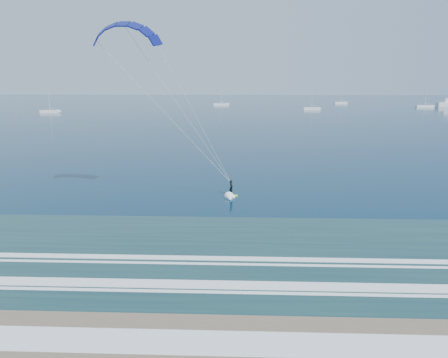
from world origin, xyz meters
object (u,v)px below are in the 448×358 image
Objects in this scene: sailboat_0 at (50,111)px; sailboat_2 at (312,108)px; kitesurfer_rig at (183,113)px; sailboat_3 at (341,103)px; sailboat_4 at (425,106)px; sailboat_1 at (221,104)px.

sailboat_0 is 1.01× the size of sailboat_2.
kitesurfer_rig is at bearing -104.50° from sailboat_2.
sailboat_3 is 0.86× the size of sailboat_4.
sailboat_1 is 1.05× the size of sailboat_2.
sailboat_1 is 79.79m from sailboat_3.
sailboat_4 is at bearing -48.02° from sailboat_3.
sailboat_0 is at bearing -167.89° from sailboat_2.
sailboat_2 is 69.23m from sailboat_4.
sailboat_3 is (149.83, 88.13, -0.00)m from sailboat_0.
sailboat_0 reaches higher than sailboat_2.
sailboat_3 is at bearing 30.46° from sailboat_0.
sailboat_0 is 0.96× the size of sailboat_1.
sailboat_0 is 173.83m from sailboat_3.
sailboat_2 is at bearing -115.48° from sailboat_3.
sailboat_1 is 0.94× the size of sailboat_4.
sailboat_4 is at bearing 14.64° from sailboat_0.
sailboat_4 is at bearing 59.81° from kitesurfer_rig.
sailboat_3 is at bearing 16.68° from sailboat_1.
sailboat_4 is (35.69, -39.68, 0.01)m from sailboat_3.
sailboat_1 is at bearing 171.49° from sailboat_4.
sailboat_3 is (29.71, 62.35, -0.01)m from sailboat_2.
sailboat_0 is at bearing -149.54° from sailboat_3.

